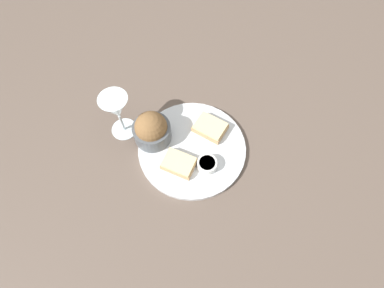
# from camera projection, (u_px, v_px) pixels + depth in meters

# --- Properties ---
(ground_plane) EXTENTS (4.00, 4.00, 0.00)m
(ground_plane) POSITION_uv_depth(u_px,v_px,m) (192.00, 149.00, 0.88)
(ground_plane) COLOR brown
(dinner_plate) EXTENTS (0.31, 0.31, 0.01)m
(dinner_plate) POSITION_uv_depth(u_px,v_px,m) (192.00, 148.00, 0.87)
(dinner_plate) COLOR silver
(dinner_plate) RESTS_ON ground_plane
(salad_bowl) EXTENTS (0.11, 0.11, 0.10)m
(salad_bowl) POSITION_uv_depth(u_px,v_px,m) (152.00, 129.00, 0.84)
(salad_bowl) COLOR #4C5156
(salad_bowl) RESTS_ON dinner_plate
(sauce_ramekin) EXTENTS (0.06, 0.06, 0.03)m
(sauce_ramekin) POSITION_uv_depth(u_px,v_px,m) (207.00, 164.00, 0.82)
(sauce_ramekin) COLOR white
(sauce_ramekin) RESTS_ON dinner_plate
(cheese_toast_near) EXTENTS (0.10, 0.08, 0.03)m
(cheese_toast_near) POSITION_uv_depth(u_px,v_px,m) (210.00, 127.00, 0.88)
(cheese_toast_near) COLOR tan
(cheese_toast_near) RESTS_ON dinner_plate
(cheese_toast_far) EXTENTS (0.09, 0.06, 0.03)m
(cheese_toast_far) POSITION_uv_depth(u_px,v_px,m) (179.00, 163.00, 0.83)
(cheese_toast_far) COLOR tan
(cheese_toast_far) RESTS_ON dinner_plate
(wine_glass) EXTENTS (0.08, 0.08, 0.16)m
(wine_glass) POSITION_uv_depth(u_px,v_px,m) (116.00, 109.00, 0.81)
(wine_glass) COLOR silver
(wine_glass) RESTS_ON ground_plane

